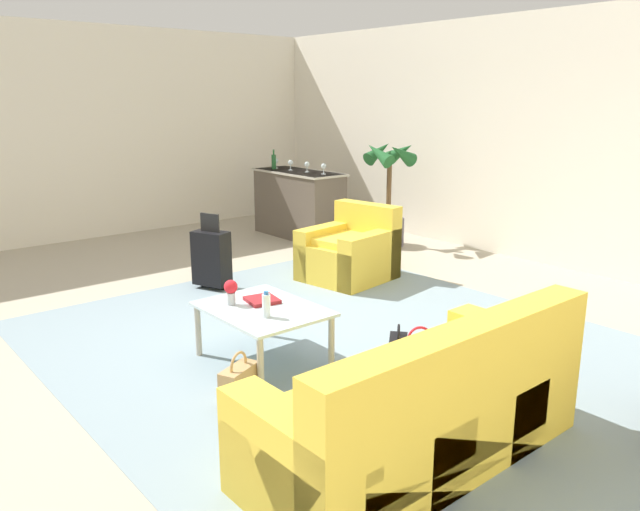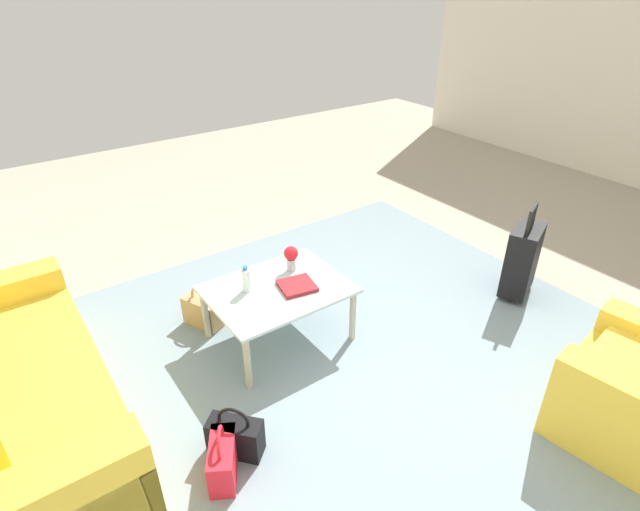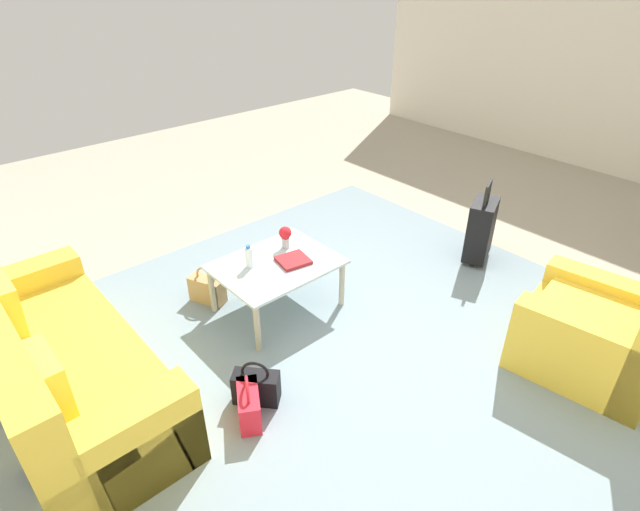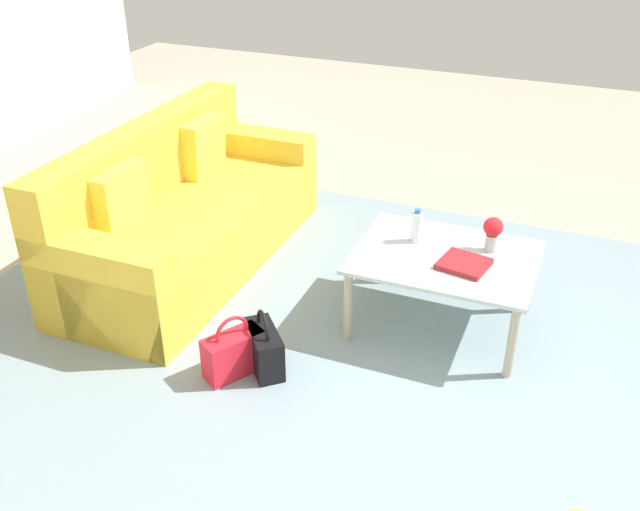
{
  "view_description": "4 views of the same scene",
  "coord_description": "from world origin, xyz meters",
  "px_view_note": "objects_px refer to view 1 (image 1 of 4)",
  "views": [
    {
      "loc": [
        4.29,
        -3.15,
        2.09
      ],
      "look_at": [
        0.87,
        -0.29,
        0.95
      ],
      "focal_mm": 35.0,
      "sensor_mm": 36.0,
      "label": 1
    },
    {
      "loc": [
        1.93,
        2.17,
        2.51
      ],
      "look_at": [
        0.02,
        -0.49,
        0.62
      ],
      "focal_mm": 28.0,
      "sensor_mm": 36.0,
      "label": 2
    },
    {
      "loc": [
        2.48,
        2.4,
        2.7
      ],
      "look_at": [
        0.52,
        0.19,
        0.9
      ],
      "focal_mm": 28.0,
      "sensor_mm": 36.0,
      "label": 3
    },
    {
      "loc": [
        -0.26,
        2.96,
        2.41
      ],
      "look_at": [
        0.84,
        0.28,
        0.78
      ],
      "focal_mm": 40.0,
      "sensor_mm": 36.0,
      "label": 4
    }
  ],
  "objects_px": {
    "suitcase_black": "(211,257)",
    "flower_vase": "(231,290)",
    "wine_glass_left_of_centre": "(291,163)",
    "handbag_red": "(419,354)",
    "water_bottle": "(266,305)",
    "wine_glass_rightmost": "(324,167)",
    "wine_bottle_green": "(274,161)",
    "coffee_table": "(263,314)",
    "handbag_black": "(398,352)",
    "potted_palm": "(389,196)",
    "wine_glass_leftmost": "(276,161)",
    "armchair": "(351,254)",
    "handbag_tan": "(239,382)",
    "bar_console": "(299,203)",
    "coffee_table_book": "(262,300)",
    "wine_glass_right_of_centre": "(307,165)",
    "couch": "(427,415)"
  },
  "relations": [
    {
      "from": "handbag_red",
      "to": "suitcase_black",
      "type": "bearing_deg",
      "value": -176.9
    },
    {
      "from": "coffee_table",
      "to": "handbag_red",
      "type": "distance_m",
      "value": 1.27
    },
    {
      "from": "water_bottle",
      "to": "wine_bottle_green",
      "type": "distance_m",
      "value": 5.21
    },
    {
      "from": "armchair",
      "to": "coffee_table_book",
      "type": "distance_m",
      "value": 2.41
    },
    {
      "from": "handbag_red",
      "to": "potted_palm",
      "type": "relative_size",
      "value": 0.24
    },
    {
      "from": "couch",
      "to": "coffee_table_book",
      "type": "height_order",
      "value": "couch"
    },
    {
      "from": "couch",
      "to": "handbag_black",
      "type": "relative_size",
      "value": 5.93
    },
    {
      "from": "wine_glass_left_of_centre",
      "to": "handbag_red",
      "type": "relative_size",
      "value": 0.43
    },
    {
      "from": "suitcase_black",
      "to": "handbag_black",
      "type": "xyz_separation_m",
      "value": [
        2.77,
        0.06,
        -0.23
      ]
    },
    {
      "from": "coffee_table",
      "to": "handbag_red",
      "type": "relative_size",
      "value": 2.8
    },
    {
      "from": "coffee_table_book",
      "to": "wine_bottle_green",
      "type": "bearing_deg",
      "value": 153.62
    },
    {
      "from": "wine_glass_right_of_centre",
      "to": "handbag_black",
      "type": "xyz_separation_m",
      "value": [
        4.09,
        -2.36,
        -0.97
      ]
    },
    {
      "from": "armchair",
      "to": "wine_glass_rightmost",
      "type": "height_order",
      "value": "wine_glass_rightmost"
    },
    {
      "from": "wine_glass_rightmost",
      "to": "suitcase_black",
      "type": "bearing_deg",
      "value": -68.3
    },
    {
      "from": "wine_glass_left_of_centre",
      "to": "wine_glass_right_of_centre",
      "type": "height_order",
      "value": "same"
    },
    {
      "from": "wine_glass_left_of_centre",
      "to": "wine_bottle_green",
      "type": "distance_m",
      "value": 0.31
    },
    {
      "from": "wine_glass_leftmost",
      "to": "wine_glass_left_of_centre",
      "type": "bearing_deg",
      "value": 3.25
    },
    {
      "from": "couch",
      "to": "bar_console",
      "type": "height_order",
      "value": "bar_console"
    },
    {
      "from": "water_bottle",
      "to": "bar_console",
      "type": "relative_size",
      "value": 0.13
    },
    {
      "from": "handbag_black",
      "to": "suitcase_black",
      "type": "bearing_deg",
      "value": -178.82
    },
    {
      "from": "couch",
      "to": "water_bottle",
      "type": "relative_size",
      "value": 10.41
    },
    {
      "from": "handbag_black",
      "to": "potted_palm",
      "type": "bearing_deg",
      "value": 135.24
    },
    {
      "from": "wine_glass_leftmost",
      "to": "wine_glass_rightmost",
      "type": "xyz_separation_m",
      "value": [
        1.05,
        0.08,
        0.0
      ]
    },
    {
      "from": "wine_bottle_green",
      "to": "potted_palm",
      "type": "bearing_deg",
      "value": 22.26
    },
    {
      "from": "wine_glass_left_of_centre",
      "to": "coffee_table",
      "type": "bearing_deg",
      "value": -40.0
    },
    {
      "from": "coffee_table_book",
      "to": "wine_bottle_green",
      "type": "height_order",
      "value": "wine_bottle_green"
    },
    {
      "from": "armchair",
      "to": "potted_palm",
      "type": "distance_m",
      "value": 1.82
    },
    {
      "from": "coffee_table_book",
      "to": "handbag_tan",
      "type": "height_order",
      "value": "coffee_table_book"
    },
    {
      "from": "wine_glass_leftmost",
      "to": "handbag_tan",
      "type": "height_order",
      "value": "wine_glass_leftmost"
    },
    {
      "from": "armchair",
      "to": "handbag_tan",
      "type": "xyz_separation_m",
      "value": [
        1.72,
        -2.66,
        -0.17
      ]
    },
    {
      "from": "wine_glass_right_of_centre",
      "to": "suitcase_black",
      "type": "xyz_separation_m",
      "value": [
        1.32,
        -2.42,
        -0.75
      ]
    },
    {
      "from": "handbag_tan",
      "to": "wine_glass_leftmost",
      "type": "bearing_deg",
      "value": 141.28
    },
    {
      "from": "wine_bottle_green",
      "to": "handbag_red",
      "type": "relative_size",
      "value": 0.84
    },
    {
      "from": "flower_vase",
      "to": "handbag_red",
      "type": "relative_size",
      "value": 0.57
    },
    {
      "from": "armchair",
      "to": "handbag_tan",
      "type": "distance_m",
      "value": 3.18
    },
    {
      "from": "couch",
      "to": "coffee_table",
      "type": "distance_m",
      "value": 1.8
    },
    {
      "from": "flower_vase",
      "to": "wine_bottle_green",
      "type": "height_order",
      "value": "wine_bottle_green"
    },
    {
      "from": "armchair",
      "to": "flower_vase",
      "type": "distance_m",
      "value": 2.58
    },
    {
      "from": "bar_console",
      "to": "wine_glass_rightmost",
      "type": "xyz_separation_m",
      "value": [
        0.53,
        0.05,
        0.59
      ]
    },
    {
      "from": "wine_bottle_green",
      "to": "handbag_red",
      "type": "bearing_deg",
      "value": -23.59
    },
    {
      "from": "couch",
      "to": "potted_palm",
      "type": "relative_size",
      "value": 1.4
    },
    {
      "from": "armchair",
      "to": "coffee_table",
      "type": "relative_size",
      "value": 1.05
    },
    {
      "from": "armchair",
      "to": "coffee_table",
      "type": "xyz_separation_m",
      "value": [
        1.31,
        -2.17,
        0.11
      ]
    },
    {
      "from": "flower_vase",
      "to": "coffee_table",
      "type": "bearing_deg",
      "value": 34.29
    },
    {
      "from": "bar_console",
      "to": "wine_glass_right_of_centre",
      "type": "relative_size",
      "value": 10.01
    },
    {
      "from": "handbag_red",
      "to": "water_bottle",
      "type": "bearing_deg",
      "value": -126.06
    },
    {
      "from": "water_bottle",
      "to": "wine_glass_rightmost",
      "type": "height_order",
      "value": "wine_glass_rightmost"
    },
    {
      "from": "coffee_table",
      "to": "wine_bottle_green",
      "type": "bearing_deg",
      "value": 143.07
    },
    {
      "from": "suitcase_black",
      "to": "flower_vase",
      "type": "bearing_deg",
      "value": -25.53
    },
    {
      "from": "bar_console",
      "to": "wine_glass_rightmost",
      "type": "relative_size",
      "value": 10.01
    }
  ]
}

